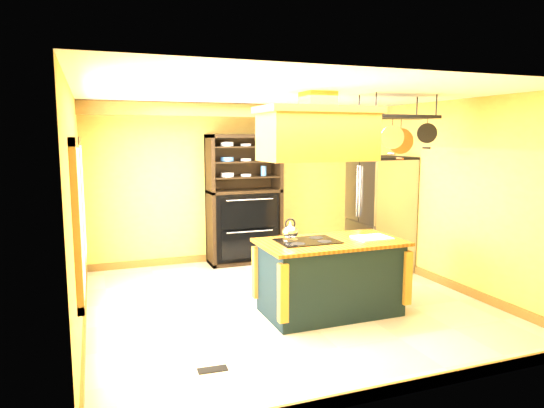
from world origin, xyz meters
TOP-DOWN VIEW (x-y plane):
  - floor at (0.00, 0.00)m, footprint 5.00×5.00m
  - ceiling at (0.00, 0.00)m, footprint 5.00×5.00m
  - wall_back at (0.00, 2.50)m, footprint 5.00×0.02m
  - wall_front at (0.00, -2.50)m, footprint 5.00×0.02m
  - wall_left at (-2.50, 0.00)m, footprint 0.02×5.00m
  - wall_right at (2.50, 0.00)m, footprint 0.02×5.00m
  - ceiling_beam at (0.00, 1.70)m, footprint 5.00×0.15m
  - window_near at (-2.47, -0.80)m, footprint 0.06×1.06m
  - window_far at (-2.47, 0.60)m, footprint 0.06×1.06m
  - kitchen_island at (0.38, -0.52)m, footprint 1.77×0.99m
  - range_hood at (0.19, -0.52)m, footprint 1.38×0.78m
  - pot_rack at (1.29, -0.52)m, footprint 1.02×0.48m
  - refrigerator at (2.09, 1.03)m, footprint 0.79×0.93m
  - hutch at (0.12, 2.26)m, footprint 1.26×0.57m
  - floor_register at (-1.34, -1.49)m, footprint 0.29×0.14m

SIDE VIEW (x-z plane):
  - floor at x=0.00m, z-range 0.00..0.00m
  - floor_register at x=-1.34m, z-range 0.00..0.01m
  - kitchen_island at x=0.38m, z-range -0.09..1.02m
  - hutch at x=0.12m, z-range -0.25..1.98m
  - refrigerator at x=2.09m, z-range -0.02..1.80m
  - wall_back at x=0.00m, z-range 0.00..2.70m
  - wall_front at x=0.00m, z-range 0.00..2.70m
  - wall_left at x=-2.50m, z-range 0.00..2.70m
  - wall_right at x=2.50m, z-range 0.00..2.70m
  - window_near at x=-2.47m, z-range 0.62..2.18m
  - window_far at x=-2.47m, z-range 0.62..2.18m
  - range_hood at x=0.19m, z-range 1.84..2.64m
  - pot_rack at x=1.29m, z-range 1.97..2.70m
  - ceiling_beam at x=0.00m, z-range 2.49..2.69m
  - ceiling at x=0.00m, z-range 2.70..2.70m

